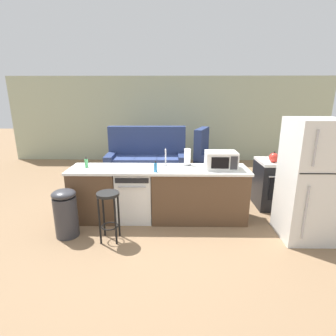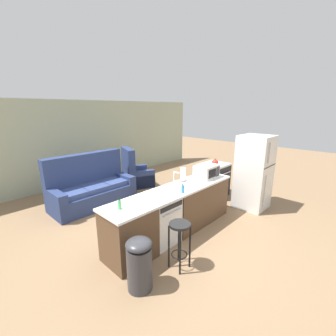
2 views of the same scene
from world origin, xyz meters
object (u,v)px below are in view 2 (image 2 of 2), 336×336
(dishwasher, at_px, (160,220))
(armchair, at_px, (135,175))
(trash_bin, at_px, (139,264))
(paper_towel_roll, at_px, (183,175))
(dish_soap_bottle, at_px, (120,205))
(stove_range, at_px, (213,180))
(kettle, at_px, (215,163))
(couch, at_px, (91,189))
(bar_stool, at_px, (180,236))
(refrigerator, at_px, (254,172))
(microwave, at_px, (206,171))
(soap_bottle, at_px, (183,189))

(dishwasher, relative_size, armchair, 0.70)
(trash_bin, bearing_deg, paper_towel_roll, 23.69)
(dishwasher, distance_m, paper_towel_roll, 1.10)
(paper_towel_roll, xyz_separation_m, dish_soap_bottle, (-1.68, -0.18, -0.07))
(dishwasher, bearing_deg, stove_range, 11.91)
(paper_towel_roll, height_order, kettle, paper_towel_roll)
(couch, bearing_deg, bar_stool, -94.48)
(paper_towel_roll, height_order, bar_stool, paper_towel_roll)
(bar_stool, bearing_deg, paper_towel_roll, 38.30)
(stove_range, xyz_separation_m, refrigerator, (-0.00, -1.10, 0.43))
(microwave, height_order, couch, couch)
(soap_bottle, relative_size, kettle, 0.86)
(trash_bin, bearing_deg, soap_bottle, 16.09)
(trash_bin, relative_size, armchair, 0.62)
(dishwasher, relative_size, paper_towel_roll, 2.98)
(kettle, bearing_deg, trash_bin, -163.22)
(refrigerator, relative_size, couch, 0.87)
(dishwasher, xyz_separation_m, trash_bin, (-0.96, -0.60, -0.04))
(paper_towel_roll, bearing_deg, microwave, -21.38)
(dishwasher, height_order, paper_towel_roll, paper_towel_roll)
(bar_stool, height_order, armchair, armchair)
(stove_range, distance_m, refrigerator, 1.18)
(armchair, bearing_deg, bar_stool, -118.53)
(dish_soap_bottle, bearing_deg, couch, 72.47)
(armchair, bearing_deg, stove_range, -65.57)
(dish_soap_bottle, bearing_deg, paper_towel_roll, 6.06)
(couch, relative_size, armchair, 1.68)
(bar_stool, relative_size, armchair, 0.62)
(microwave, distance_m, trash_bin, 2.53)
(soap_bottle, relative_size, armchair, 0.15)
(dishwasher, relative_size, microwave, 1.68)
(stove_range, bearing_deg, soap_bottle, -161.06)
(soap_bottle, bearing_deg, kettle, 17.22)
(dish_soap_bottle, bearing_deg, stove_range, 8.69)
(paper_towel_roll, bearing_deg, armchair, 74.23)
(stove_range, bearing_deg, dishwasher, -168.09)
(bar_stool, bearing_deg, dish_soap_bottle, 124.91)
(microwave, xyz_separation_m, dish_soap_bottle, (-2.21, 0.03, -0.07))
(stove_range, relative_size, trash_bin, 1.22)
(bar_stool, xyz_separation_m, armchair, (1.88, 3.46, -0.19))
(dishwasher, bearing_deg, kettle, 9.85)
(refrigerator, bearing_deg, microwave, 155.14)
(dishwasher, bearing_deg, bar_stool, -111.43)
(microwave, distance_m, bar_stool, 1.91)
(stove_range, height_order, soap_bottle, soap_bottle)
(armchair, bearing_deg, couch, -169.52)
(soap_bottle, height_order, trash_bin, soap_bottle)
(refrigerator, bearing_deg, kettle, 99.66)
(couch, bearing_deg, dish_soap_bottle, -107.53)
(kettle, distance_m, bar_stool, 2.97)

